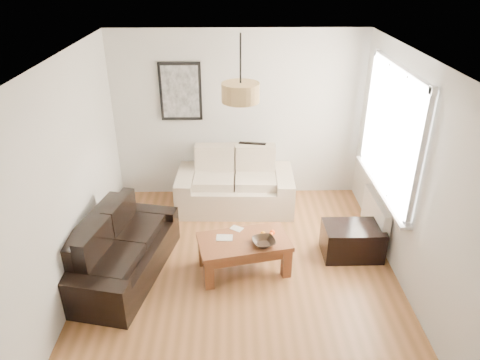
{
  "coord_description": "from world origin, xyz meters",
  "views": [
    {
      "loc": [
        -0.09,
        -4.23,
        3.52
      ],
      "look_at": [
        0.0,
        0.6,
        1.05
      ],
      "focal_mm": 33.22,
      "sensor_mm": 36.0,
      "label": 1
    }
  ],
  "objects_px": {
    "loveseat_cream": "(235,181)",
    "coffee_table": "(244,255)",
    "ottoman": "(352,241)",
    "sofa_leather": "(122,248)"
  },
  "relations": [
    {
      "from": "loveseat_cream",
      "to": "coffee_table",
      "type": "xyz_separation_m",
      "value": [
        0.09,
        -1.58,
        -0.21
      ]
    },
    {
      "from": "coffee_table",
      "to": "ottoman",
      "type": "xyz_separation_m",
      "value": [
        1.41,
        0.28,
        -0.01
      ]
    },
    {
      "from": "loveseat_cream",
      "to": "ottoman",
      "type": "xyz_separation_m",
      "value": [
        1.5,
        -1.3,
        -0.22
      ]
    },
    {
      "from": "loveseat_cream",
      "to": "sofa_leather",
      "type": "xyz_separation_m",
      "value": [
        -1.38,
        -1.63,
        -0.06
      ]
    },
    {
      "from": "sofa_leather",
      "to": "ottoman",
      "type": "distance_m",
      "value": 2.9
    },
    {
      "from": "sofa_leather",
      "to": "coffee_table",
      "type": "bearing_deg",
      "value": -75.79
    },
    {
      "from": "loveseat_cream",
      "to": "ottoman",
      "type": "distance_m",
      "value": 2.0
    },
    {
      "from": "loveseat_cream",
      "to": "sofa_leather",
      "type": "relative_size",
      "value": 1.01
    },
    {
      "from": "loveseat_cream",
      "to": "coffee_table",
      "type": "bearing_deg",
      "value": -84.77
    },
    {
      "from": "loveseat_cream",
      "to": "coffee_table",
      "type": "distance_m",
      "value": 1.6
    }
  ]
}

